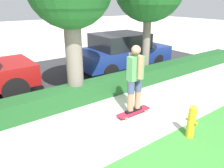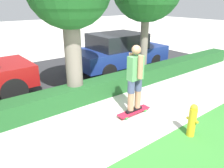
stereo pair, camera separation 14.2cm
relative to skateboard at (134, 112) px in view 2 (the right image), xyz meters
name	(u,v)px [view 2 (the right image)]	position (x,y,z in m)	size (l,w,h in m)	color
ground_plane	(120,123)	(-0.55, -0.12, -0.08)	(60.00, 60.00, 0.00)	beige
street_asphalt	(49,77)	(-0.55, 4.08, -0.08)	(15.17, 5.00, 0.01)	#2D2D30
hedge_row	(85,92)	(-0.55, 1.48, 0.18)	(15.17, 0.60, 0.52)	#1E5123
skateboard	(134,112)	(0.00, 0.00, 0.00)	(0.96, 0.24, 0.10)	red
skater_person	(135,78)	(0.00, 0.00, 0.92)	(0.50, 0.43, 1.69)	black
parked_car_middle	(119,51)	(2.22, 3.32, 0.69)	(4.00, 2.01, 1.50)	navy
fire_hydrant	(192,120)	(0.31, -1.44, 0.30)	(0.17, 0.27, 0.75)	gold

